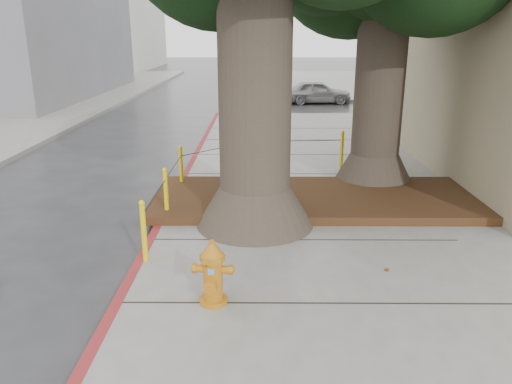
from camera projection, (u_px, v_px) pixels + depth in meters
ground at (277, 314)px, 6.25m from camera, size 140.00×140.00×0.00m
sidewalk_far at (349, 83)px, 34.77m from camera, size 16.00×20.00×0.15m
curb_red at (157, 232)px, 8.63m from camera, size 0.14×26.00×0.16m
planter_bed at (316, 198)px, 9.89m from camera, size 6.40×2.60×0.16m
bollard_ring at (228, 171)px, 10.23m from camera, size 3.79×5.39×0.95m
fire_hydrant at (213, 273)px, 6.09m from camera, size 0.45×0.40×0.84m
car_silver at (317, 92)px, 24.82m from camera, size 3.44×1.60×1.14m
car_red at (487, 90)px, 24.66m from camera, size 4.24×1.94×1.35m
car_dark at (11, 95)px, 24.01m from camera, size 1.64×3.79×1.09m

